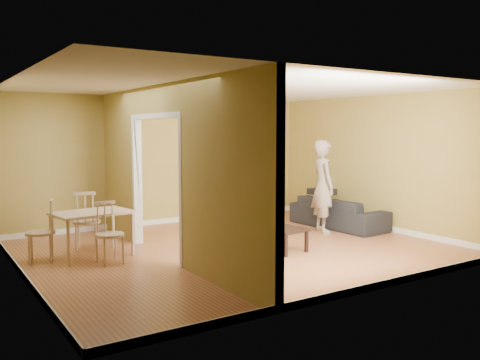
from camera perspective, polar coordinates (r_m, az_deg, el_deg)
name	(u,v)px	position (r m, az deg, el deg)	size (l,w,h in m)	color
room_shell	(236,169)	(8.16, -0.42, 1.21)	(6.50, 6.50, 6.50)	#BB6E3F
partition	(168,173)	(7.59, -8.10, 0.83)	(0.22, 5.50, 2.60)	#A88E4A
wall_speaker	(229,132)	(11.22, -1.29, 5.45)	(0.10, 0.10, 0.10)	black
sofa	(338,208)	(10.30, 10.97, -3.09)	(0.88, 2.04, 0.78)	black
person	(323,178)	(9.70, 9.35, 0.22)	(0.58, 0.75, 2.06)	slate
bookshelf	(206,175)	(10.87, -3.86, 0.59)	(0.83, 0.36, 1.96)	white
paper_box_navy_a	(206,197)	(10.86, -3.88, -1.87)	(0.41, 0.27, 0.21)	navy
paper_box_teal	(205,179)	(10.81, -3.92, 0.15)	(0.41, 0.27, 0.21)	#16745B
paper_box_navy_b	(206,160)	(10.79, -3.81, 2.24)	(0.45, 0.29, 0.23)	navy
paper_box_navy_c	(207,149)	(10.80, -3.67, 3.46)	(0.45, 0.29, 0.23)	navy
coffee_table	(285,232)	(8.11, 5.12, -5.81)	(0.57, 0.57, 0.38)	black
game_controller	(278,227)	(8.12, 4.34, -5.28)	(0.14, 0.04, 0.03)	white
dining_table	(92,217)	(8.05, -16.29, -3.96)	(1.11, 0.74, 0.70)	#C6B48E
chair_left	(40,231)	(7.99, -21.51, -5.35)	(0.42, 0.42, 0.92)	tan
chair_near	(110,233)	(7.61, -14.42, -5.76)	(0.41, 0.41, 0.90)	tan
chair_far	(87,220)	(8.61, -16.84, -4.30)	(0.44, 0.44, 0.96)	tan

